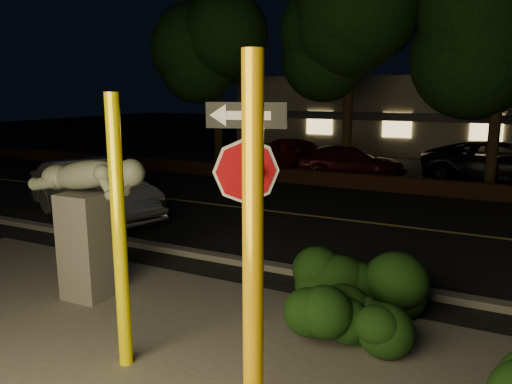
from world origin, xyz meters
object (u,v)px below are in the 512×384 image
Objects in this scene: yellow_pole_right at (253,270)px; silver_sedan at (93,190)px; yellow_pole_left at (119,236)px; signpost at (246,172)px; parked_car_dark at (501,163)px; parked_car_darkred at (349,162)px; parked_car_red at (298,154)px; sculpture at (87,212)px.

silver_sedan is (-7.65, 5.85, -1.04)m from yellow_pole_right.
yellow_pole_left reaches higher than silver_sedan.
signpost is 0.58× the size of parked_car_dark.
yellow_pole_right is at bearing -18.53° from yellow_pole_left.
signpost reaches higher than parked_car_darkred.
yellow_pole_left is 0.80× the size of parked_car_red.
yellow_pole_right reaches higher than yellow_pole_left.
yellow_pole_right is 0.86× the size of parked_car_darkred.
yellow_pole_left is 2.22m from yellow_pole_right.
parked_car_red is (-4.66, 13.35, -1.53)m from signpost.
parked_car_dark is (2.88, 13.78, -1.48)m from signpost.
sculpture is at bearing 144.54° from yellow_pole_left.
yellow_pole_right reaches higher than parked_car_red.
sculpture reaches higher than parked_car_red.
signpost reaches higher than sculpture.
parked_car_red is (1.77, 9.67, -0.06)m from silver_sedan.
yellow_pole_left reaches higher than sculpture.
silver_sedan is at bearing 137.18° from yellow_pole_left.
parked_car_darkred is (-1.36, 14.00, -1.02)m from yellow_pole_left.
yellow_pole_left is 14.10m from parked_car_darkred.
parked_car_red is at bearing 110.74° from yellow_pole_right.
yellow_pole_right is 9.69m from silver_sedan.
sculpture is 0.43× the size of parked_car_dark.
yellow_pole_right reaches higher than parked_car_dark.
sculpture is 15.05m from parked_car_dark.
yellow_pole_left is at bearing -37.43° from sculpture.
yellow_pole_left is 1.81m from signpost.
sculpture is at bearing 154.59° from parked_car_darkred.
signpost is at bearing 165.57° from parked_car_dark.
silver_sedan is (-3.72, 3.84, -0.67)m from sculpture.
parked_car_red is at bearing 104.32° from yellow_pole_left.
sculpture reaches higher than parked_car_darkred.
yellow_pole_left is at bearing 161.47° from yellow_pole_right.
sculpture is (-1.83, 1.31, -0.21)m from yellow_pole_left.
parked_car_red is 0.76× the size of parked_car_dark.
yellow_pole_right is at bearing 169.96° from parked_car_darkred.
yellow_pole_right is at bearing 171.44° from parked_car_dark.
yellow_pole_left is 0.61× the size of parked_car_dark.
parked_car_red is at bearing 93.30° from signpost.
parked_car_darkred is 0.78× the size of parked_car_dark.
yellow_pole_left is 15.33m from parked_car_red.
yellow_pole_left is 7.63m from silver_sedan.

